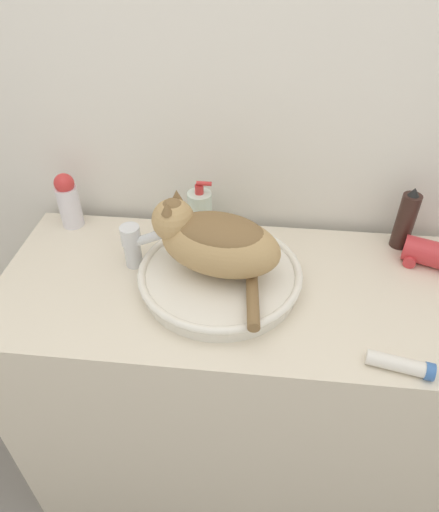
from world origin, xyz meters
TOP-DOWN VIEW (x-y plane):
  - wall_back at (0.00, 0.58)m, footprint 8.00×0.05m
  - vanity_counter at (0.00, 0.26)m, footprint 1.23×0.53m
  - sink_basin at (-0.05, 0.27)m, footprint 0.41×0.41m
  - cat at (-0.06, 0.27)m, footprint 0.32×0.31m
  - faucet at (-0.27, 0.32)m, footprint 0.15×0.06m
  - hairspray_can_black at (0.43, 0.48)m, footprint 0.05×0.05m
  - soap_pump_bottle at (-0.13, 0.48)m, footprint 0.07×0.07m
  - lotion_bottle_white at (-0.51, 0.48)m, footprint 0.06×0.06m
  - cream_tube at (0.35, 0.05)m, footprint 0.14×0.06m
  - hair_dryer at (0.50, 0.40)m, footprint 0.19×0.13m

SIDE VIEW (x-z plane):
  - vanity_counter at x=0.00m, z-range 0.00..0.89m
  - cream_tube at x=0.35m, z-range 0.88..0.92m
  - sink_basin at x=-0.05m, z-range 0.89..0.94m
  - hair_dryer at x=0.50m, z-range 0.88..0.95m
  - soap_pump_bottle at x=-0.13m, z-range 0.87..1.04m
  - faucet at x=-0.27m, z-range 0.89..1.04m
  - lotion_bottle_white at x=-0.51m, z-range 0.89..1.05m
  - hairspray_can_black at x=0.43m, z-range 0.88..1.06m
  - cat at x=-0.06m, z-range 0.93..1.12m
  - wall_back at x=0.00m, z-range 0.00..2.40m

